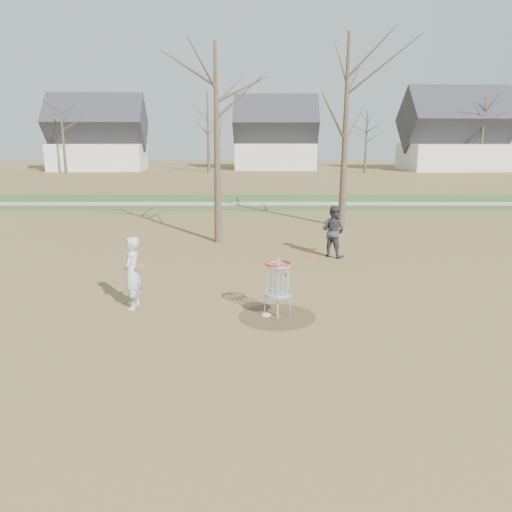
{
  "coord_description": "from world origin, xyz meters",
  "views": [
    {
      "loc": [
        -0.5,
        -11.0,
        4.11
      ],
      "look_at": [
        -0.5,
        1.5,
        1.1
      ],
      "focal_mm": 35.0,
      "sensor_mm": 36.0,
      "label": 1
    }
  ],
  "objects": [
    {
      "name": "disc_grounded",
      "position": [
        -0.26,
        0.07,
        0.02
      ],
      "size": [
        0.22,
        0.22,
        0.02
      ],
      "primitive_type": "cylinder",
      "color": "white",
      "rests_on": "dirt_circle"
    },
    {
      "name": "discs_in_play",
      "position": [
        -0.97,
        1.59,
        0.97
      ],
      "size": [
        4.52,
        2.43,
        0.36
      ],
      "color": "#E5470C",
      "rests_on": "ground"
    },
    {
      "name": "ground",
      "position": [
        0.0,
        0.0,
        0.0
      ],
      "size": [
        160.0,
        160.0,
        0.0
      ],
      "primitive_type": "plane",
      "color": "brown",
      "rests_on": "ground"
    },
    {
      "name": "green_band",
      "position": [
        0.0,
        21.0,
        0.01
      ],
      "size": [
        160.0,
        8.0,
        0.01
      ],
      "primitive_type": "cube",
      "color": "#2D5119",
      "rests_on": "ground"
    },
    {
      "name": "player_throwing",
      "position": [
        2.18,
        6.01,
        0.9
      ],
      "size": [
        1.11,
        1.08,
        1.81
      ],
      "primitive_type": "imported",
      "rotation": [
        0.0,
        0.0,
        2.49
      ],
      "color": "#303035",
      "rests_on": "ground"
    },
    {
      "name": "player_standing",
      "position": [
        -3.5,
        0.61,
        0.89
      ],
      "size": [
        0.46,
        0.67,
        1.78
      ],
      "primitive_type": "imported",
      "rotation": [
        0.0,
        0.0,
        -1.62
      ],
      "color": "#BEBEBE",
      "rests_on": "ground"
    },
    {
      "name": "footpath",
      "position": [
        0.0,
        20.0,
        0.01
      ],
      "size": [
        160.0,
        1.5,
        0.01
      ],
      "primitive_type": "cube",
      "color": "#9E9E99",
      "rests_on": "green_band"
    },
    {
      "name": "disc_golf_basket",
      "position": [
        0.0,
        0.0,
        0.91
      ],
      "size": [
        0.64,
        0.64,
        1.35
      ],
      "color": "#9EA3AD",
      "rests_on": "ground"
    },
    {
      "name": "dirt_circle",
      "position": [
        0.0,
        0.0,
        0.01
      ],
      "size": [
        1.8,
        1.8,
        0.01
      ],
      "primitive_type": "cylinder",
      "color": "#47331E",
      "rests_on": "ground"
    },
    {
      "name": "bare_trees",
      "position": [
        1.78,
        35.79,
        5.35
      ],
      "size": [
        52.62,
        44.98,
        9.0
      ],
      "color": "#382B1E",
      "rests_on": "ground"
    },
    {
      "name": "houses_row",
      "position": [
        4.32,
        52.56,
        3.52
      ],
      "size": [
        56.51,
        10.01,
        7.26
      ],
      "color": "silver",
      "rests_on": "ground"
    }
  ]
}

